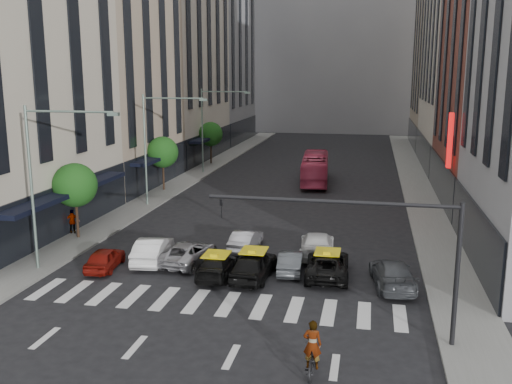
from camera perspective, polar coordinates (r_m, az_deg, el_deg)
The scene contains 31 objects.
ground at distance 26.61m, azimuth -4.90°, elevation -12.22°, with size 160.00×160.00×0.00m, color black.
sidewalk_left at distance 57.41m, azimuth -7.51°, elevation 0.96°, with size 3.00×96.00×0.15m, color slate.
sidewalk_right at distance 54.53m, azimuth 16.00°, elevation 0.01°, with size 3.00×96.00×0.15m, color slate.
building_left_b at distance 56.62m, azimuth -13.92°, elevation 12.70°, with size 8.00×16.00×24.00m, color tan.
building_left_c at distance 73.66m, azimuth -7.93°, elevation 17.34°, with size 8.00×20.00×36.00m, color beige.
building_left_d at distance 91.57m, azimuth -3.82°, elevation 14.44°, with size 8.00×18.00×30.00m, color gray.
building_right_b at distance 51.30m, azimuth 23.40°, elevation 13.34°, with size 8.00×18.00×26.00m, color brown.
building_right_d at distance 88.89m, azimuth 18.47°, elevation 13.31°, with size 8.00×18.00×28.00m, color tan.
building_far at distance 108.73m, azimuth 8.09°, elevation 15.53°, with size 30.00×10.00×36.00m, color gray.
tree_near at distance 38.89m, azimuth -17.65°, elevation 0.65°, with size 2.88×2.88×4.95m.
tree_mid at distance 53.22m, azimuth -9.32°, elevation 3.95°, with size 2.88×2.88×4.95m.
tree_far at distance 68.30m, azimuth -4.56°, elevation 5.79°, with size 2.88×2.88×4.95m.
streetlamp_near at distance 32.54m, azimuth -20.28°, elevation 2.40°, with size 5.38×0.25×9.00m.
streetlamp_mid at distance 46.77m, azimuth -9.99°, elevation 5.63°, with size 5.38×0.25×9.00m.
streetlamp_far at distance 61.87m, azimuth -4.56°, elevation 7.25°, with size 5.38×0.25×9.00m.
traffic_signal at distance 23.17m, azimuth 12.79°, elevation -4.38°, with size 10.10×0.20×6.00m.
liberty_sign at distance 43.90m, azimuth 18.83°, elevation 4.90°, with size 0.30×0.70×4.00m.
car_red at distance 33.28m, azimuth -14.87°, elevation -6.44°, with size 1.45×3.61×1.23m, color maroon.
car_white_front at distance 33.82m, azimuth -10.27°, elevation -5.71°, with size 1.57×4.49×1.48m, color white.
car_silver at distance 33.32m, azimuth -6.77°, elevation -6.04°, with size 2.13×4.62×1.28m, color #A0A0A5.
taxi_left at distance 31.08m, azimuth -3.96°, elevation -7.36°, with size 1.73×4.26×1.24m, color black.
taxi_center at distance 30.70m, azimuth -0.22°, elevation -7.28°, with size 1.82×4.52×1.54m, color black.
car_grey_mid at distance 31.79m, azimuth 3.52°, elevation -6.93°, with size 1.29×3.69×1.21m, color #3D4145.
taxi_right at distance 31.27m, azimuth 7.14°, elevation -7.19°, with size 2.26×4.90×1.36m, color black.
car_grey_curb at distance 30.40m, azimuth 13.49°, elevation -7.95°, with size 1.97×4.84×1.40m, color #404448.
car_row2_left at distance 35.51m, azimuth -1.03°, elevation -4.82°, with size 1.36×3.90×1.29m, color #AEAEB4.
car_row2_right at distance 34.63m, azimuth 6.13°, elevation -5.21°, with size 1.99×4.90×1.42m, color white.
bus at distance 57.11m, azimuth 5.94°, elevation 2.35°, with size 2.46×10.51×2.93m, color #C73A5C.
motorcycle at distance 21.80m, azimuth 5.62°, elevation -16.53°, with size 0.65×1.87×0.98m, color black.
rider at distance 21.17m, azimuth 5.70°, elevation -13.14°, with size 0.68×0.44×1.86m, color gray.
pedestrian_far at distance 40.52m, azimuth -17.87°, elevation -2.82°, with size 0.96×0.40×1.63m, color gray.
Camera 1 is at (7.01, -23.27, 10.84)m, focal length 40.00 mm.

